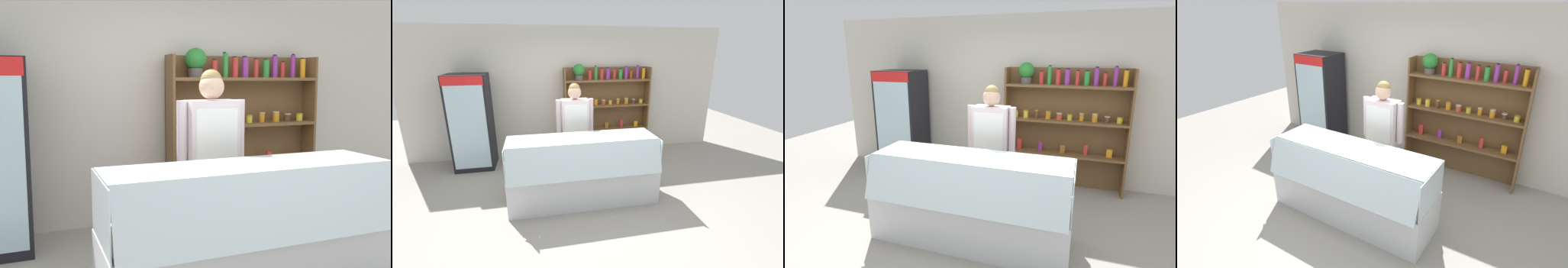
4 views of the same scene
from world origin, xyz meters
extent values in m
plane|color=gray|center=(0.00, 0.00, 0.00)|extent=(12.00, 12.00, 0.00)
cube|color=beige|center=(0.00, 2.14, 1.35)|extent=(6.80, 0.10, 2.70)
cube|color=black|center=(-1.97, 1.68, 0.91)|extent=(0.72, 0.61, 1.82)
cube|color=silver|center=(-1.97, 1.37, 0.91)|extent=(0.64, 0.01, 1.62)
cube|color=red|center=(-1.97, 1.37, 1.73)|extent=(0.68, 0.01, 0.16)
cylinder|color=#9E6623|center=(-2.17, 1.43, 0.36)|extent=(0.07, 0.07, 0.22)
cylinder|color=#9E6623|center=(-1.97, 1.43, 0.35)|extent=(0.07, 0.07, 0.21)
cylinder|color=red|center=(-1.77, 1.43, 0.34)|extent=(0.06, 0.06, 0.17)
cylinder|color=silver|center=(-2.19, 1.43, 0.83)|extent=(0.05, 0.05, 0.21)
cylinder|color=#2D8C38|center=(-2.04, 1.43, 0.82)|extent=(0.07, 0.07, 0.19)
cylinder|color=red|center=(-1.89, 1.43, 0.81)|extent=(0.07, 0.07, 0.16)
cylinder|color=#2D8C38|center=(-1.74, 1.43, 0.82)|extent=(0.06, 0.06, 0.19)
cylinder|color=#3356B2|center=(-2.19, 1.43, 1.28)|extent=(0.05, 0.05, 0.17)
cylinder|color=#9E6623|center=(-2.04, 1.43, 1.30)|extent=(0.06, 0.06, 0.20)
cylinder|color=#2D8C38|center=(-1.89, 1.43, 1.30)|extent=(0.06, 0.06, 0.19)
cylinder|color=orange|center=(-1.74, 1.43, 1.30)|extent=(0.07, 0.07, 0.21)
cube|color=brown|center=(0.76, 2.01, 0.95)|extent=(1.84, 0.02, 1.89)
cube|color=brown|center=(-0.15, 1.87, 0.95)|extent=(0.03, 0.28, 1.89)
cube|color=brown|center=(1.67, 1.87, 0.95)|extent=(0.03, 0.28, 1.89)
cube|color=brown|center=(0.76, 1.87, 0.57)|extent=(1.78, 0.28, 0.04)
cube|color=brown|center=(0.76, 1.87, 1.10)|extent=(1.78, 0.28, 0.04)
cube|color=brown|center=(0.76, 1.87, 1.63)|extent=(1.78, 0.28, 0.04)
cylinder|color=#4C4742|center=(0.15, 1.87, 1.69)|extent=(0.17, 0.17, 0.10)
sphere|color=#267D2D|center=(0.15, 1.87, 1.85)|extent=(0.24, 0.24, 0.24)
cylinder|color=red|center=(0.38, 1.87, 1.74)|extent=(0.07, 0.07, 0.19)
cylinder|color=black|center=(0.38, 1.87, 1.84)|extent=(0.04, 0.04, 0.02)
cylinder|color=#2D8C38|center=(0.50, 1.84, 1.78)|extent=(0.06, 0.06, 0.27)
cylinder|color=black|center=(0.50, 1.87, 1.92)|extent=(0.04, 0.04, 0.02)
cylinder|color=red|center=(0.63, 1.85, 1.76)|extent=(0.07, 0.07, 0.22)
cylinder|color=black|center=(0.63, 1.87, 1.88)|extent=(0.05, 0.05, 0.02)
cylinder|color=purple|center=(0.76, 1.85, 1.76)|extent=(0.08, 0.08, 0.23)
cylinder|color=black|center=(0.76, 1.87, 1.88)|extent=(0.05, 0.05, 0.02)
cylinder|color=red|center=(0.90, 1.85, 1.75)|extent=(0.06, 0.06, 0.21)
cylinder|color=black|center=(0.90, 1.87, 1.86)|extent=(0.04, 0.04, 0.02)
cylinder|color=#2D8C38|center=(1.03, 1.85, 1.75)|extent=(0.08, 0.08, 0.21)
cylinder|color=black|center=(1.03, 1.87, 1.86)|extent=(0.05, 0.05, 0.02)
cylinder|color=purple|center=(1.16, 1.86, 1.77)|extent=(0.07, 0.07, 0.25)
cylinder|color=black|center=(1.16, 1.87, 1.91)|extent=(0.05, 0.05, 0.02)
cylinder|color=red|center=(1.28, 1.88, 1.74)|extent=(0.06, 0.06, 0.18)
cylinder|color=black|center=(1.28, 1.87, 1.83)|extent=(0.04, 0.04, 0.02)
cylinder|color=purple|center=(1.42, 1.87, 1.78)|extent=(0.06, 0.06, 0.27)
cylinder|color=black|center=(1.42, 1.87, 1.92)|extent=(0.04, 0.04, 0.02)
cylinder|color=orange|center=(1.55, 1.85, 1.76)|extent=(0.07, 0.07, 0.22)
cylinder|color=black|center=(1.55, 1.87, 1.88)|extent=(0.04, 0.04, 0.02)
cylinder|color=yellow|center=(0.00, 1.88, 1.16)|extent=(0.08, 0.08, 0.09)
cylinder|color=gold|center=(0.00, 1.87, 1.21)|extent=(0.09, 0.09, 0.01)
cylinder|color=yellow|center=(0.17, 1.85, 1.17)|extent=(0.08, 0.08, 0.11)
cylinder|color=gold|center=(0.17, 1.87, 1.23)|extent=(0.08, 0.08, 0.01)
cylinder|color=brown|center=(0.34, 1.86, 1.17)|extent=(0.06, 0.06, 0.12)
cylinder|color=gold|center=(0.34, 1.87, 1.24)|extent=(0.07, 0.07, 0.01)
cylinder|color=orange|center=(0.51, 1.87, 1.17)|extent=(0.08, 0.08, 0.11)
cylinder|color=gold|center=(0.51, 1.87, 1.23)|extent=(0.08, 0.08, 0.01)
cylinder|color=#BF4C2D|center=(0.68, 1.87, 1.16)|extent=(0.09, 0.09, 0.09)
cylinder|color=silver|center=(0.68, 1.87, 1.21)|extent=(0.09, 0.09, 0.01)
cylinder|color=yellow|center=(0.84, 1.87, 1.15)|extent=(0.07, 0.07, 0.08)
cylinder|color=gold|center=(0.84, 1.87, 1.20)|extent=(0.07, 0.07, 0.01)
cylinder|color=orange|center=(1.01, 1.88, 1.17)|extent=(0.06, 0.06, 0.11)
cylinder|color=silver|center=(1.01, 1.87, 1.23)|extent=(0.07, 0.07, 0.01)
cylinder|color=orange|center=(1.19, 1.86, 1.17)|extent=(0.08, 0.08, 0.11)
cylinder|color=silver|center=(1.19, 1.87, 1.23)|extent=(0.08, 0.08, 0.01)
cylinder|color=brown|center=(1.36, 1.88, 1.16)|extent=(0.08, 0.08, 0.08)
cylinder|color=silver|center=(1.36, 1.87, 1.20)|extent=(0.08, 0.08, 0.01)
cylinder|color=yellow|center=(1.53, 1.87, 1.15)|extent=(0.08, 0.08, 0.08)
cylinder|color=gold|center=(1.53, 1.87, 1.20)|extent=(0.08, 0.08, 0.01)
cube|color=red|center=(0.08, 1.87, 0.67)|extent=(0.07, 0.05, 0.18)
cube|color=purple|center=(0.42, 1.87, 0.66)|extent=(0.06, 0.04, 0.16)
cube|color=#9E6623|center=(0.76, 1.87, 0.65)|extent=(0.07, 0.04, 0.13)
cube|color=red|center=(1.10, 1.87, 0.67)|extent=(0.06, 0.04, 0.17)
cube|color=orange|center=(1.44, 1.87, 0.65)|extent=(0.08, 0.04, 0.12)
cube|color=silver|center=(-0.11, 0.07, 0.28)|extent=(2.22, 0.72, 0.55)
cube|color=white|center=(-0.11, 0.07, 0.57)|extent=(2.16, 0.66, 0.03)
cube|color=silver|center=(-0.11, -0.27, 0.78)|extent=(2.18, 0.16, 0.47)
cube|color=silver|center=(-0.11, 0.12, 1.00)|extent=(2.18, 0.56, 0.01)
cube|color=silver|center=(-1.21, 0.07, 0.78)|extent=(0.01, 0.68, 0.45)
cube|color=silver|center=(0.99, 0.07, 0.78)|extent=(0.01, 0.68, 0.45)
cube|color=tan|center=(-1.04, 0.16, 0.61)|extent=(0.16, 0.12, 0.04)
cube|color=white|center=(-1.04, -0.06, 0.61)|extent=(0.05, 0.03, 0.02)
cube|color=tan|center=(-0.81, 0.16, 0.61)|extent=(0.16, 0.13, 0.05)
cube|color=white|center=(-0.81, -0.06, 0.61)|extent=(0.05, 0.03, 0.02)
cube|color=beige|center=(-0.58, 0.16, 0.61)|extent=(0.16, 0.12, 0.05)
cube|color=white|center=(-0.58, -0.06, 0.61)|extent=(0.05, 0.03, 0.02)
cube|color=tan|center=(-0.34, 0.16, 0.61)|extent=(0.16, 0.13, 0.06)
cube|color=white|center=(-0.34, -0.06, 0.61)|extent=(0.05, 0.03, 0.02)
cube|color=tan|center=(-0.11, 0.16, 0.61)|extent=(0.16, 0.12, 0.05)
cube|color=white|center=(-0.11, -0.06, 0.61)|extent=(0.05, 0.03, 0.02)
cube|color=tan|center=(0.12, 0.16, 0.61)|extent=(0.16, 0.11, 0.04)
cube|color=white|center=(0.12, -0.06, 0.61)|extent=(0.05, 0.03, 0.02)
cube|color=tan|center=(0.36, 0.16, 0.61)|extent=(0.17, 0.12, 0.05)
cube|color=white|center=(0.36, -0.06, 0.61)|extent=(0.05, 0.03, 0.02)
cube|color=beige|center=(0.59, 0.16, 0.61)|extent=(0.16, 0.14, 0.05)
cube|color=white|center=(0.59, -0.06, 0.61)|extent=(0.05, 0.03, 0.02)
cube|color=tan|center=(0.82, 0.16, 0.61)|extent=(0.16, 0.13, 0.05)
cube|color=white|center=(0.82, -0.06, 0.61)|extent=(0.05, 0.03, 0.02)
cylinder|color=tan|center=(-1.04, -0.04, 0.65)|extent=(0.16, 0.15, 0.13)
cylinder|color=#A35B4C|center=(-0.82, -0.04, 0.65)|extent=(0.21, 0.17, 0.14)
cylinder|color=white|center=(0.45, -0.02, 0.68)|extent=(0.07, 0.07, 0.19)
cylinder|color=white|center=(0.55, -0.02, 0.69)|extent=(0.07, 0.07, 0.22)
cylinder|color=#383D51|center=(-0.20, 0.84, 0.39)|extent=(0.13, 0.13, 0.79)
cylinder|color=#383D51|center=(0.00, 0.84, 0.39)|extent=(0.13, 0.13, 0.79)
cube|color=silver|center=(-0.10, 0.84, 1.12)|extent=(0.46, 0.24, 0.65)
cube|color=white|center=(-0.10, 0.72, 0.77)|extent=(0.38, 0.01, 1.22)
cylinder|color=silver|center=(-0.38, 0.84, 1.15)|extent=(0.09, 0.09, 0.59)
cylinder|color=silver|center=(0.18, 0.84, 1.15)|extent=(0.09, 0.09, 0.59)
sphere|color=#D8AD8E|center=(-0.10, 0.84, 1.56)|extent=(0.22, 0.22, 0.22)
sphere|color=#997A47|center=(-0.10, 0.85, 1.61)|extent=(0.19, 0.19, 0.19)
camera|label=1|loc=(-1.62, -2.66, 1.62)|focal=40.00mm
camera|label=2|loc=(-0.77, -3.48, 2.24)|focal=24.00mm
camera|label=3|loc=(1.00, -2.85, 2.09)|focal=28.00mm
camera|label=4|loc=(1.94, -2.70, 2.70)|focal=28.00mm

